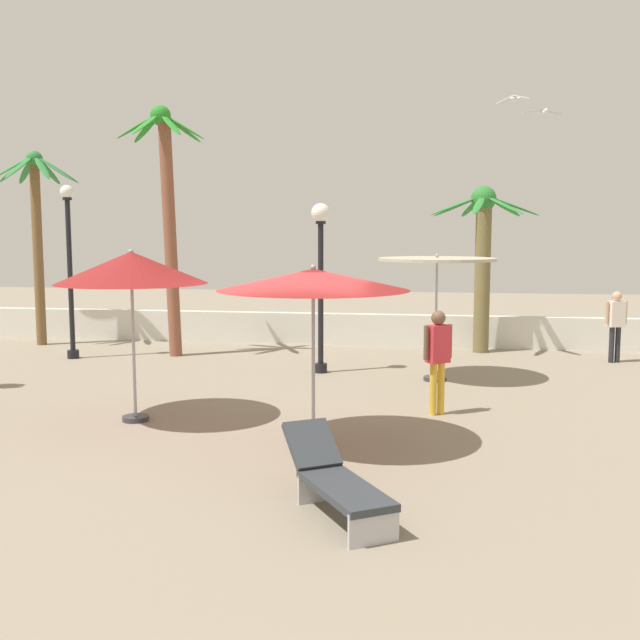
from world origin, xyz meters
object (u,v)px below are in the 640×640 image
at_px(lamp_post_1, 70,261).
at_px(lounge_chair_1, 336,479).
at_px(patio_umbrella_1, 437,266).
at_px(palm_tree_2, 483,248).
at_px(guest_0, 438,351).
at_px(palm_tree_0, 168,205).
at_px(patio_umbrella_0, 313,281).
at_px(guest_2, 616,319).
at_px(seagull_1, 543,112).
at_px(palm_tree_1, 37,221).
at_px(lamp_post_2, 321,261).
at_px(patio_umbrella_2, 131,269).
at_px(seagull_0, 515,99).

xyz_separation_m(lamp_post_1, lounge_chair_1, (7.67, -9.02, -1.98)).
xyz_separation_m(patio_umbrella_1, palm_tree_2, (1.13, 3.91, 0.30)).
relative_size(patio_umbrella_1, guest_0, 1.49).
bearing_deg(guest_0, palm_tree_0, 142.03).
xyz_separation_m(patio_umbrella_0, lamp_post_1, (-7.01, 6.51, 0.01)).
bearing_deg(guest_2, lounge_chair_1, -116.37).
bearing_deg(patio_umbrella_1, seagull_1, 61.61).
height_order(guest_0, seagull_1, seagull_1).
height_order(palm_tree_0, seagull_1, seagull_1).
bearing_deg(seagull_1, palm_tree_2, -148.87).
relative_size(palm_tree_2, guest_2, 2.50).
bearing_deg(guest_2, palm_tree_1, 178.04).
height_order(palm_tree_2, lamp_post_1, palm_tree_2).
bearing_deg(guest_0, palm_tree_1, 149.46).
bearing_deg(lamp_post_2, patio_umbrella_1, -11.58).
bearing_deg(guest_0, lamp_post_1, 153.61).
bearing_deg(patio_umbrella_2, seagull_1, 50.37).
relative_size(patio_umbrella_0, patio_umbrella_1, 1.04).
xyz_separation_m(guest_0, guest_2, (4.11, 5.78, -0.06)).
relative_size(lounge_chair_1, guest_0, 1.07).
bearing_deg(patio_umbrella_0, seagull_1, 66.58).
xyz_separation_m(palm_tree_2, guest_0, (-1.08, -6.85, -1.59)).
distance_m(palm_tree_0, lamp_post_1, 2.68).
distance_m(lamp_post_1, seagull_0, 12.12).
distance_m(patio_umbrella_2, guest_2, 11.43).
height_order(patio_umbrella_2, lamp_post_2, lamp_post_2).
bearing_deg(lamp_post_1, patio_umbrella_0, -42.90).
height_order(guest_0, seagull_0, seagull_0).
relative_size(palm_tree_1, lamp_post_2, 1.42).
bearing_deg(guest_2, palm_tree_2, 160.51).
bearing_deg(seagull_0, guest_0, -102.77).
bearing_deg(patio_umbrella_2, lamp_post_2, 63.36).
bearing_deg(guest_0, patio_umbrella_2, -166.22).
bearing_deg(patio_umbrella_0, lounge_chair_1, -75.23).
bearing_deg(guest_0, guest_2, 54.56).
distance_m(palm_tree_0, guest_0, 8.70).
bearing_deg(lounge_chair_1, patio_umbrella_1, 82.27).
bearing_deg(lounge_chair_1, palm_tree_1, 131.12).
distance_m(lamp_post_2, seagull_0, 7.79).
relative_size(patio_umbrella_1, seagull_1, 2.35).
distance_m(palm_tree_2, lamp_post_2, 4.96).
bearing_deg(patio_umbrella_0, palm_tree_1, 136.50).
relative_size(patio_umbrella_0, seagull_1, 2.44).
relative_size(lamp_post_2, guest_2, 2.18).
relative_size(patio_umbrella_0, guest_2, 1.62).
height_order(patio_umbrella_2, guest_0, patio_umbrella_2).
relative_size(palm_tree_1, seagull_1, 4.66).
distance_m(palm_tree_2, seagull_0, 4.25).
bearing_deg(palm_tree_1, patio_umbrella_1, -17.52).
bearing_deg(lounge_chair_1, palm_tree_0, 119.17).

